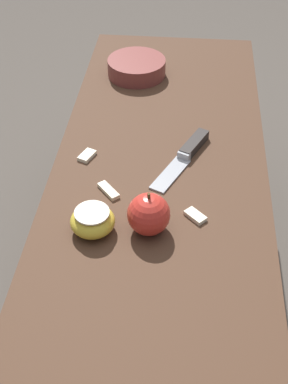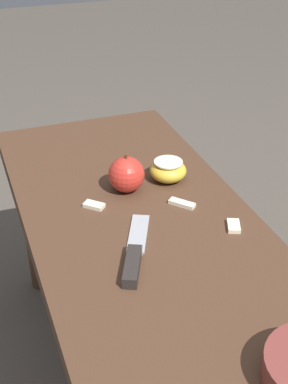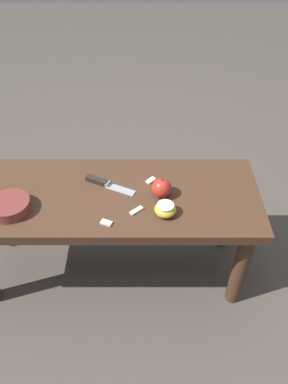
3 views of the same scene
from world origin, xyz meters
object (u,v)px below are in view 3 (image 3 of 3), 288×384
at_px(apple_cut, 165,209).
at_px(apple_whole, 162,188).
at_px(bowl, 10,206).
at_px(knife, 103,183).
at_px(wooden_bench, 111,208).

bearing_deg(apple_cut, apple_whole, -83.88).
height_order(apple_cut, bowl, apple_cut).
relative_size(apple_cut, bowl, 0.54).
relative_size(apple_whole, apple_cut, 1.08).
distance_m(knife, apple_cut, 0.28).
height_order(knife, apple_cut, apple_cut).
xyz_separation_m(wooden_bench, bowl, (0.34, 0.08, 0.10)).
distance_m(wooden_bench, apple_cut, 0.25).
bearing_deg(apple_cut, wooden_bench, -26.66).
bearing_deg(wooden_bench, apple_whole, 177.93).
distance_m(apple_whole, apple_cut, 0.10).
height_order(wooden_bench, knife, knife).
distance_m(apple_cut, bowl, 0.55).
distance_m(wooden_bench, knife, 0.10).
height_order(wooden_bench, apple_cut, apple_cut).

